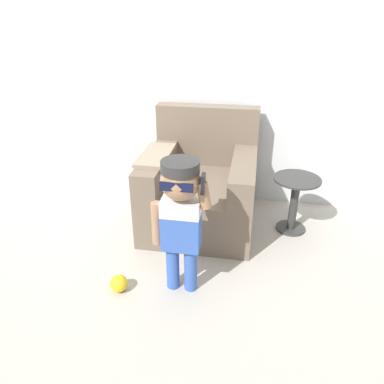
{
  "coord_description": "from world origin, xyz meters",
  "views": [
    {
      "loc": [
        0.65,
        -2.88,
        1.91
      ],
      "look_at": [
        0.2,
        -0.3,
        0.57
      ],
      "focal_mm": 35.0,
      "sensor_mm": 36.0,
      "label": 1
    }
  ],
  "objects_px": {
    "side_table": "(294,199)",
    "toy_ball": "(119,283)",
    "person_child": "(180,208)",
    "armchair": "(201,188)"
  },
  "relations": [
    {
      "from": "person_child",
      "to": "toy_ball",
      "type": "bearing_deg",
      "value": -165.1
    },
    {
      "from": "person_child",
      "to": "toy_ball",
      "type": "xyz_separation_m",
      "value": [
        -0.45,
        -0.12,
        -0.61
      ]
    },
    {
      "from": "side_table",
      "to": "toy_ball",
      "type": "height_order",
      "value": "side_table"
    },
    {
      "from": "armchair",
      "to": "toy_ball",
      "type": "xyz_separation_m",
      "value": [
        -0.44,
        -1.08,
        -0.28
      ]
    },
    {
      "from": "toy_ball",
      "to": "armchair",
      "type": "bearing_deg",
      "value": 68.01
    },
    {
      "from": "person_child",
      "to": "armchair",
      "type": "bearing_deg",
      "value": 90.53
    },
    {
      "from": "side_table",
      "to": "toy_ball",
      "type": "relative_size",
      "value": 4.01
    },
    {
      "from": "side_table",
      "to": "armchair",
      "type": "bearing_deg",
      "value": 179.69
    },
    {
      "from": "person_child",
      "to": "side_table",
      "type": "height_order",
      "value": "person_child"
    },
    {
      "from": "side_table",
      "to": "toy_ball",
      "type": "bearing_deg",
      "value": -140.22
    }
  ]
}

